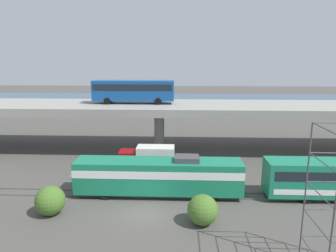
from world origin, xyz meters
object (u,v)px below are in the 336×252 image
(transit_bus_on_overpass, at_px, (134,90))
(parked_car_3, at_px, (163,103))
(parked_car_2, at_px, (52,104))
(parked_car_1, at_px, (187,103))
(train_locomotive, at_px, (150,175))
(service_truck_west, at_px, (149,157))
(parked_car_0, at_px, (152,105))

(transit_bus_on_overpass, bearing_deg, parked_car_3, 86.20)
(transit_bus_on_overpass, relative_size, parked_car_2, 2.82)
(transit_bus_on_overpass, relative_size, parked_car_1, 2.79)
(train_locomotive, distance_m, transit_bus_on_overpass, 18.19)
(service_truck_west, height_order, parked_car_1, service_truck_west)
(parked_car_0, bearing_deg, service_truck_west, 94.81)
(service_truck_west, relative_size, parked_car_0, 1.52)
(service_truck_west, xyz_separation_m, parked_car_1, (5.48, 44.09, 0.42))
(transit_bus_on_overpass, distance_m, service_truck_west, 12.21)
(train_locomotive, distance_m, parked_car_3, 50.77)
(parked_car_0, height_order, parked_car_1, same)
(train_locomotive, relative_size, parked_car_3, 4.02)
(parked_car_1, height_order, parked_car_2, same)
(train_locomotive, distance_m, service_truck_west, 7.27)
(transit_bus_on_overpass, bearing_deg, parked_car_2, 128.76)
(service_truck_west, height_order, parked_car_0, service_truck_west)
(parked_car_1, bearing_deg, transit_bus_on_overpass, 76.22)
(transit_bus_on_overpass, distance_m, parked_car_0, 32.67)
(parked_car_0, bearing_deg, train_locomotive, 95.19)
(transit_bus_on_overpass, bearing_deg, service_truck_west, -71.38)
(parked_car_1, distance_m, parked_car_3, 6.30)
(service_truck_west, xyz_separation_m, parked_car_3, (-0.80, 43.55, 0.42))
(transit_bus_on_overpass, height_order, parked_car_1, transit_bus_on_overpass)
(parked_car_1, relative_size, parked_car_2, 1.01)
(train_locomotive, xyz_separation_m, parked_car_3, (-1.72, 50.74, -0.13))
(transit_bus_on_overpass, height_order, parked_car_3, transit_bus_on_overpass)
(service_truck_west, distance_m, parked_car_3, 43.56)
(parked_car_1, bearing_deg, service_truck_west, 82.91)
(parked_car_2, distance_m, parked_car_3, 28.84)
(service_truck_west, distance_m, parked_car_0, 41.20)
(transit_bus_on_overpass, xyz_separation_m, service_truck_west, (3.08, -9.15, -7.46))
(transit_bus_on_overpass, relative_size, parked_car_3, 2.71)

